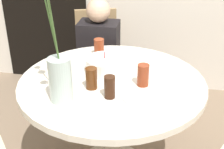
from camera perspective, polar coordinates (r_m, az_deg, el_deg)
dining_table at (r=2.02m, az=-0.00°, el=-4.23°), size 1.17×1.17×0.72m
chair_far_back at (r=2.93m, az=-2.67°, el=3.88°), size 0.50×0.50×0.88m
birthday_cake at (r=2.04m, az=-1.32°, el=1.74°), size 0.25×0.25×0.14m
flower_vase at (r=1.69m, az=-9.69°, el=0.81°), size 0.18×0.21×0.74m
side_plate at (r=1.77m, az=4.46°, el=-4.21°), size 0.16×0.16×0.01m
drink_glass_0 at (r=1.85m, az=-3.79°, el=-0.69°), size 0.07×0.07×0.13m
drink_glass_1 at (r=1.88m, az=5.71°, el=-0.12°), size 0.07×0.07×0.14m
drink_glass_2 at (r=1.75m, az=-0.43°, el=-2.30°), size 0.06×0.06×0.13m
drink_glass_3 at (r=2.29m, az=-2.39°, el=5.01°), size 0.07×0.07×0.13m
person_woman at (r=2.78m, az=-2.34°, el=2.56°), size 0.34×0.24×1.04m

